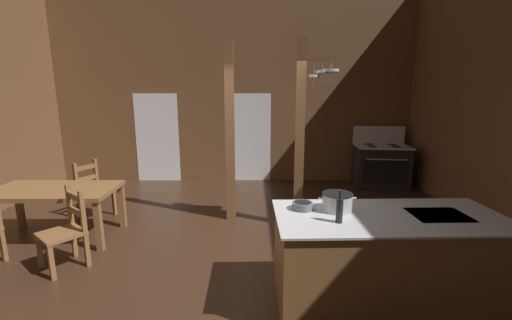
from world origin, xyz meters
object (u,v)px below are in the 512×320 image
at_px(stove_range, 381,165).
at_px(ladderback_chair_near_window, 66,231).
at_px(ladderback_chair_by_post, 93,191).
at_px(mixing_bowl_on_counter, 302,206).
at_px(dining_table, 53,195).
at_px(bottle_tall_on_counter, 339,210).
at_px(kitchen_island, 386,260).
at_px(stockpot_on_counter, 337,202).

relative_size(stove_range, ladderback_chair_near_window, 1.39).
bearing_deg(ladderback_chair_by_post, mixing_bowl_on_counter, -34.63).
xyz_separation_m(dining_table, ladderback_chair_by_post, (0.14, 0.83, -0.20)).
xyz_separation_m(stove_range, bottle_tall_on_counter, (-2.08, -4.26, 0.56)).
height_order(kitchen_island, stove_range, stove_range).
bearing_deg(kitchen_island, stockpot_on_counter, 164.69).
height_order(ladderback_chair_near_window, stockpot_on_counter, stockpot_on_counter).
height_order(ladderback_chair_near_window, mixing_bowl_on_counter, mixing_bowl_on_counter).
relative_size(dining_table, ladderback_chair_by_post, 1.79).
bearing_deg(ladderback_chair_near_window, ladderback_chair_by_post, 105.60).
bearing_deg(kitchen_island, bottle_tall_on_counter, -162.16).
xyz_separation_m(stove_range, ladderback_chair_by_post, (-5.52, -1.73, -0.03)).
bearing_deg(stockpot_on_counter, stove_range, 62.96).
relative_size(ladderback_chair_near_window, ladderback_chair_by_post, 1.00).
bearing_deg(ladderback_chair_near_window, mixing_bowl_on_counter, -12.01).
bearing_deg(dining_table, kitchen_island, -20.31).
height_order(stove_range, stockpot_on_counter, stove_range).
relative_size(ladderback_chair_by_post, mixing_bowl_on_counter, 4.61).
bearing_deg(ladderback_chair_by_post, stockpot_on_counter, -32.43).
height_order(kitchen_island, mixing_bowl_on_counter, mixing_bowl_on_counter).
bearing_deg(kitchen_island, mixing_bowl_on_counter, 168.34).
bearing_deg(stove_range, bottle_tall_on_counter, -116.04).
distance_m(dining_table, ladderback_chair_near_window, 1.00).
distance_m(ladderback_chair_near_window, ladderback_chair_by_post, 1.67).
distance_m(ladderback_chair_by_post, mixing_bowl_on_counter, 3.88).
bearing_deg(bottle_tall_on_counter, dining_table, 154.73).
xyz_separation_m(stockpot_on_counter, mixing_bowl_on_counter, (-0.33, 0.04, -0.05)).
bearing_deg(bottle_tall_on_counter, kitchen_island, 17.84).
xyz_separation_m(ladderback_chair_near_window, bottle_tall_on_counter, (2.99, -0.91, 0.59)).
bearing_deg(stockpot_on_counter, dining_table, 159.07).
xyz_separation_m(dining_table, stockpot_on_counter, (3.64, -1.39, 0.36)).
bearing_deg(stove_range, dining_table, -155.63).
bearing_deg(ladderback_chair_near_window, kitchen_island, -11.93).
distance_m(kitchen_island, ladderback_chair_by_post, 4.61).
bearing_deg(bottle_tall_on_counter, mixing_bowl_on_counter, 129.25).
distance_m(stockpot_on_counter, mixing_bowl_on_counter, 0.34).
bearing_deg(ladderback_chair_by_post, stove_range, 17.45).
bearing_deg(mixing_bowl_on_counter, kitchen_island, -11.66).
distance_m(dining_table, ladderback_chair_by_post, 0.87).
bearing_deg(bottle_tall_on_counter, ladderback_chair_by_post, 143.75).
relative_size(kitchen_island, mixing_bowl_on_counter, 10.54).
relative_size(ladderback_chair_near_window, bottle_tall_on_counter, 3.20).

